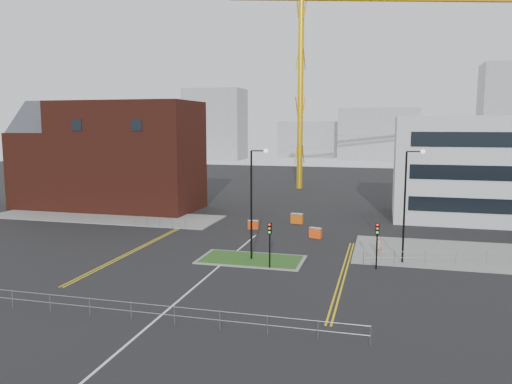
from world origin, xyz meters
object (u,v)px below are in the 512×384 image
Objects in this scene: tower_crane at (336,38)px; pedestrian at (379,246)px; traffic_light_island at (270,236)px; streetlamp_island at (254,195)px.

pedestrian is (8.49, -44.64, -24.70)m from tower_crane.
traffic_light_island is at bearing -172.26° from pedestrian.
streetlamp_island reaches higher than pedestrian.
pedestrian is at bearing 22.09° from streetlamp_island.
streetlamp_island is 11.65m from pedestrian.
tower_crane is 51.72m from pedestrian.
traffic_light_island is 10.29m from pedestrian.
tower_crane reaches higher than streetlamp_island.
tower_crane is at bearing 88.31° from streetlamp_island.
streetlamp_island is (-1.43, -48.67, -20.11)m from tower_crane.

